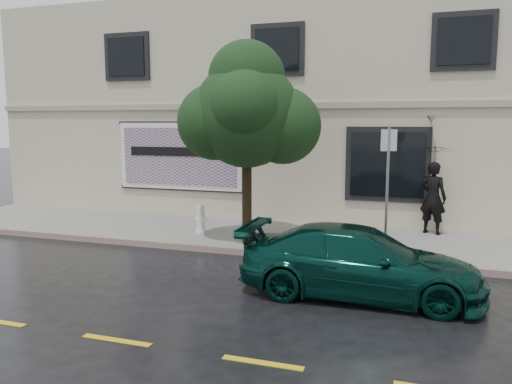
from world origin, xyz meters
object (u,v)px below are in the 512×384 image
(pedestrian, at_px, (433,198))
(fire_hydrant, at_px, (201,219))
(car, at_px, (360,262))
(street_tree, at_px, (247,115))

(pedestrian, relative_size, fire_hydrant, 2.50)
(fire_hydrant, bearing_deg, pedestrian, -1.10)
(car, height_order, street_tree, street_tree)
(fire_hydrant, bearing_deg, car, -53.70)
(street_tree, bearing_deg, car, -41.26)
(pedestrian, distance_m, street_tree, 5.48)
(pedestrian, relative_size, street_tree, 0.44)
(car, height_order, fire_hydrant, car)
(pedestrian, bearing_deg, street_tree, 50.81)
(fire_hydrant, bearing_deg, street_tree, -38.27)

